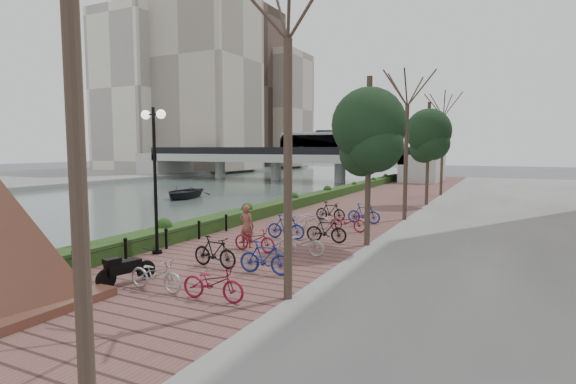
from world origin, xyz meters
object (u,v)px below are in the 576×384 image
Objects in this scene: lamppost at (154,150)px; boat at (184,192)px; pedestrian at (247,226)px; motorcycle at (126,268)px.

boat is (-13.52, 17.99, -3.70)m from lamppost.
lamppost is 3.16× the size of pedestrian.
lamppost is at bearing -65.73° from boat.
boat is at bearing 126.93° from lamppost.
lamppost is 3.49× the size of motorcycle.
boat is at bearing -45.74° from pedestrian.
pedestrian is at bearing 44.08° from lamppost.
lamppost is 22.81m from boat.
boat is (-15.34, 21.18, -0.44)m from motorcycle.
lamppost is 1.06× the size of boat.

